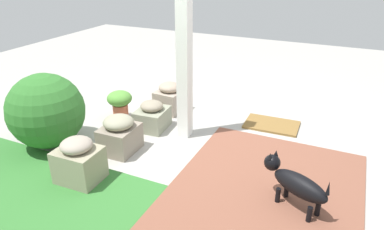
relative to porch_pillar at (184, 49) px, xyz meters
The scene contains 11 objects.
ground_plane 1.15m from the porch_pillar, 161.33° to the left, with size 12.00×12.00×0.00m, color #A7A49D.
brick_path 1.87m from the porch_pillar, 146.09° to the left, with size 1.80×2.40×0.02m, color brown.
porch_pillar is the anchor object (origin of this frame).
stone_planter_nearest 1.22m from the porch_pillar, 47.97° to the right, with size 0.39×0.42×0.45m.
stone_planter_near 1.07m from the porch_pillar, ahead, with size 0.41×0.47×0.39m.
stone_planter_mid 1.25m from the porch_pillar, 52.63° to the left, with size 0.39×0.45×0.45m.
stone_planter_far 1.71m from the porch_pillar, 67.99° to the left, with size 0.45×0.38×0.48m.
round_shrub 1.79m from the porch_pillar, 33.55° to the left, with size 0.90×0.90×0.90m, color #2F6F2A.
terracotta_pot_broad 1.35m from the porch_pillar, ahead, with size 0.34×0.34×0.42m.
dog 1.95m from the porch_pillar, 150.34° to the left, with size 0.65×0.43×0.47m.
doormat 1.64m from the porch_pillar, 142.48° to the right, with size 0.71×0.47×0.03m, color brown.
Camera 1 is at (-1.59, 3.57, 2.14)m, focal length 33.02 mm.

